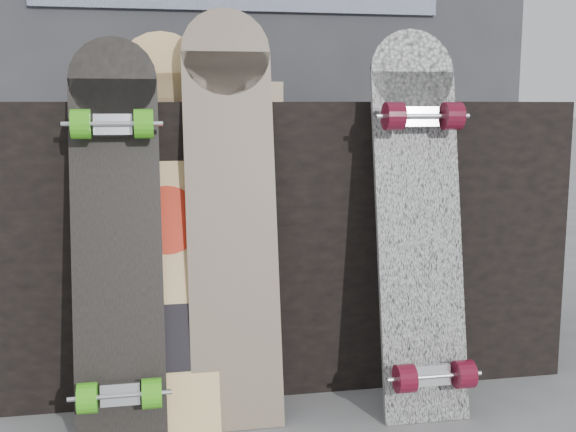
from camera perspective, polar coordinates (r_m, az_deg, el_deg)
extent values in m
plane|color=slate|center=(1.87, 1.70, -16.29)|extent=(60.00, 60.00, 0.00)
cube|color=black|center=(2.22, -1.06, -1.37)|extent=(1.60, 0.60, 0.80)
cube|color=#37373D|center=(3.04, -3.94, 14.68)|extent=(2.40, 0.20, 2.20)
cube|color=#4B346A|center=(2.21, -11.22, 10.14)|extent=(0.18, 0.12, 0.10)
cube|color=#4B346A|center=(2.27, 9.25, 10.42)|extent=(0.14, 0.14, 0.12)
cube|color=#D1B78C|center=(2.25, -3.41, 9.76)|extent=(0.22, 0.10, 0.06)
cube|color=beige|center=(1.83, -9.48, -2.61)|extent=(0.23, 0.29, 0.88)
cylinder|color=beige|center=(1.93, -9.93, 11.00)|extent=(0.23, 0.08, 0.22)
cylinder|color=red|center=(1.83, -9.55, -0.30)|extent=(0.17, 0.06, 0.17)
cube|color=black|center=(1.81, -9.24, -9.51)|extent=(0.09, 0.05, 0.16)
cube|color=tan|center=(1.81, -4.42, -1.76)|extent=(0.23, 0.22, 0.93)
cylinder|color=tan|center=(1.88, -4.96, 12.78)|extent=(0.23, 0.06, 0.23)
cube|color=silver|center=(1.87, 10.36, -2.30)|extent=(0.22, 0.19, 0.88)
cylinder|color=silver|center=(1.92, 9.77, 11.14)|extent=(0.22, 0.06, 0.22)
cube|color=silver|center=(1.86, 11.27, -12.21)|extent=(0.09, 0.04, 0.05)
cylinder|color=#5D0D20|center=(1.82, 9.22, -12.56)|extent=(0.04, 0.07, 0.07)
cylinder|color=#5D0D20|center=(1.88, 13.72, -12.04)|extent=(0.05, 0.07, 0.07)
cube|color=silver|center=(1.86, 10.40, 7.66)|extent=(0.09, 0.04, 0.05)
cylinder|color=#5D0D20|center=(1.81, 8.35, 7.81)|extent=(0.04, 0.07, 0.07)
cylinder|color=#5D0D20|center=(1.87, 12.83, 7.71)|extent=(0.05, 0.07, 0.07)
cube|color=black|center=(1.79, -13.32, -3.28)|extent=(0.21, 0.21, 0.86)
cylinder|color=black|center=(1.85, -13.69, 10.44)|extent=(0.21, 0.06, 0.21)
cube|color=silver|center=(1.77, -13.11, -13.55)|extent=(0.09, 0.04, 0.06)
cylinder|color=#48C31B|center=(1.75, -15.56, -13.69)|extent=(0.04, 0.07, 0.07)
cylinder|color=#48C31B|center=(1.75, -10.71, -13.60)|extent=(0.05, 0.07, 0.07)
cube|color=silver|center=(1.78, -13.66, 6.96)|extent=(0.09, 0.04, 0.06)
cylinder|color=#48C31B|center=(1.76, -16.05, 7.00)|extent=(0.04, 0.07, 0.07)
cylinder|color=#48C31B|center=(1.76, -11.33, 7.17)|extent=(0.05, 0.07, 0.07)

